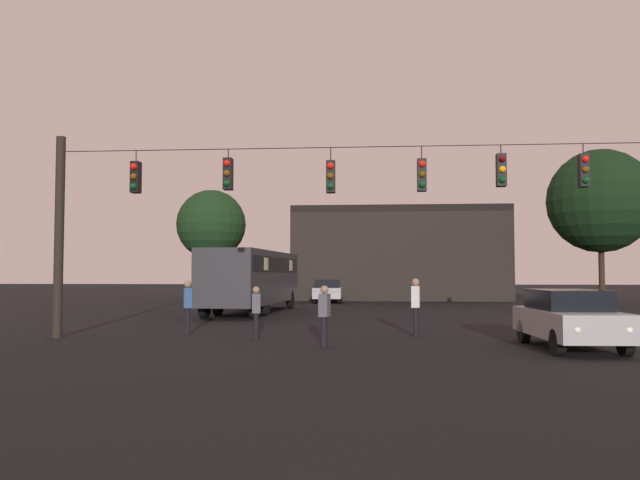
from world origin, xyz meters
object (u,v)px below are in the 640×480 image
(tree_left_silhouette, at_px, (600,201))
(pedestrian_crossing_left, at_px, (187,304))
(car_far_left, at_px, (328,291))
(pedestrian_crossing_center, at_px, (324,312))
(pedestrian_crossing_right, at_px, (256,310))
(tree_behind_building, at_px, (211,224))
(car_near_right, at_px, (569,318))
(city_bus, at_px, (253,275))
(pedestrian_near_bus, at_px, (416,303))

(tree_left_silhouette, bearing_deg, pedestrian_crossing_left, -134.27)
(car_far_left, bearing_deg, tree_left_silhouette, -7.46)
(pedestrian_crossing_center, distance_m, tree_left_silhouette, 28.33)
(pedestrian_crossing_right, relative_size, tree_behind_building, 0.19)
(car_near_right, xyz_separation_m, pedestrian_crossing_left, (-10.92, 2.95, 0.18))
(car_far_left, xyz_separation_m, tree_behind_building, (-8.90, 4.15, 4.74))
(car_far_left, relative_size, tree_behind_building, 0.54)
(pedestrian_crossing_left, height_order, pedestrian_crossing_center, pedestrian_crossing_left)
(city_bus, distance_m, tree_left_silhouette, 22.07)
(pedestrian_near_bus, bearing_deg, pedestrian_crossing_right, -164.82)
(car_far_left, distance_m, pedestrian_crossing_center, 25.58)
(car_near_right, relative_size, pedestrian_crossing_center, 2.71)
(pedestrian_crossing_right, bearing_deg, tree_left_silhouette, 51.08)
(tree_left_silhouette, bearing_deg, car_far_left, 172.54)
(tree_left_silhouette, bearing_deg, tree_behind_building, 166.11)
(pedestrian_crossing_left, relative_size, pedestrian_crossing_center, 1.06)
(tree_left_silhouette, bearing_deg, pedestrian_near_bus, -121.90)
(city_bus, relative_size, car_far_left, 2.55)
(pedestrian_crossing_center, bearing_deg, tree_left_silhouette, 57.04)
(pedestrian_crossing_left, bearing_deg, car_far_left, 82.53)
(city_bus, distance_m, tree_behind_building, 16.77)
(car_near_right, relative_size, car_far_left, 1.01)
(pedestrian_crossing_left, distance_m, tree_left_silhouette, 28.75)
(pedestrian_crossing_left, relative_size, pedestrian_crossing_right, 1.10)
(car_near_right, height_order, tree_behind_building, tree_behind_building)
(car_near_right, bearing_deg, pedestrian_near_bus, 140.68)
(pedestrian_crossing_center, xyz_separation_m, pedestrian_near_bus, (2.60, 3.21, 0.11))
(city_bus, distance_m, car_near_right, 18.01)
(pedestrian_near_bus, bearing_deg, car_near_right, -39.32)
(car_far_left, relative_size, pedestrian_crossing_center, 2.70)
(city_bus, xyz_separation_m, tree_behind_building, (-5.97, 15.24, 3.67))
(city_bus, height_order, car_far_left, city_bus)
(pedestrian_crossing_right, relative_size, pedestrian_near_bus, 0.87)
(city_bus, bearing_deg, tree_left_silhouette, 24.27)
(pedestrian_crossing_center, xyz_separation_m, pedestrian_crossing_right, (-2.17, 1.91, -0.04))
(pedestrian_crossing_center, bearing_deg, pedestrian_crossing_left, 145.87)
(pedestrian_crossing_right, distance_m, tree_behind_building, 29.38)
(car_near_right, xyz_separation_m, pedestrian_crossing_right, (-8.50, 1.76, 0.07))
(city_bus, distance_m, car_far_left, 11.51)
(pedestrian_crossing_center, bearing_deg, city_bus, 107.58)
(pedestrian_near_bus, bearing_deg, pedestrian_crossing_left, -179.21)
(car_near_right, distance_m, car_far_left, 26.60)
(city_bus, relative_size, car_near_right, 2.53)
(car_far_left, distance_m, pedestrian_near_bus, 22.72)
(car_far_left, bearing_deg, pedestrian_crossing_center, -86.31)
(car_far_left, distance_m, tree_behind_building, 10.91)
(car_far_left, distance_m, pedestrian_crossing_left, 22.61)
(city_bus, xyz_separation_m, tree_left_silhouette, (19.70, 8.89, 4.47))
(pedestrian_crossing_right, xyz_separation_m, pedestrian_near_bus, (4.77, 1.29, 0.15))
(pedestrian_near_bus, xyz_separation_m, tree_left_silhouette, (12.53, 20.12, 5.31))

